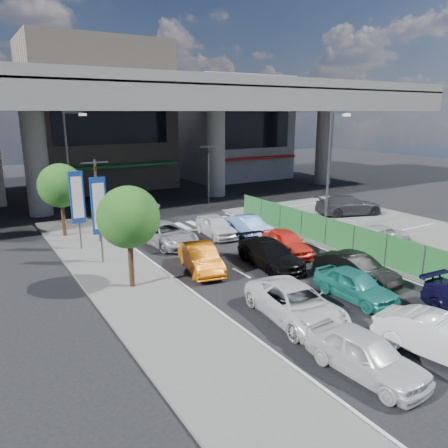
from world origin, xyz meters
TOP-DOWN VIEW (x-y plane):
  - ground at (0.00, 0.00)m, footprint 120.00×120.00m
  - parking_lot at (11.00, 2.00)m, footprint 12.00×28.00m
  - sidewalk_left at (-7.00, 4.00)m, footprint 4.00×30.00m
  - fence_run at (5.30, 1.00)m, footprint 0.16×22.00m
  - expressway at (0.00, 22.00)m, footprint 64.00×14.00m
  - building_center at (0.00, 32.97)m, footprint 14.00×10.90m
  - building_east at (16.00, 31.97)m, footprint 12.00×10.90m
  - traffic_light_left at (-6.20, 12.00)m, footprint 1.60×1.24m
  - traffic_light_right at (5.50, 19.00)m, footprint 1.60×1.24m
  - street_lamp_right at (7.17, 6.00)m, footprint 1.65×0.22m
  - street_lamp_left at (-6.33, 18.00)m, footprint 1.65×0.22m
  - signboard_near at (-7.20, 7.99)m, footprint 0.80×0.14m
  - signboard_far at (-7.60, 10.99)m, footprint 0.80×0.14m
  - tree_near at (-7.00, 4.00)m, footprint 2.80×2.80m
  - tree_far at (-7.80, 14.50)m, footprint 2.80×2.80m
  - van_white_back_left at (-3.18, -6.31)m, footprint 1.93×4.16m
  - hatch_white_back_mid at (-0.30, -6.89)m, footprint 2.27×4.40m
  - sedan_white_mid_left at (-2.62, -2.38)m, footprint 2.82×5.18m
  - taxi_teal_mid at (0.87, -2.19)m, footprint 1.66×3.96m
  - hatch_black_mid_right at (2.34, -0.90)m, footprint 1.86×4.31m
  - taxi_orange_left at (-3.18, 4.41)m, footprint 2.33×4.41m
  - sedan_black_mid at (0.24, 3.06)m, footprint 2.37×4.91m
  - taxi_orange_right at (2.34, 4.27)m, footprint 2.31×4.27m
  - wagon_silver_front_left at (-2.90, 9.49)m, footprint 3.10×5.28m
  - sedan_white_front_mid at (0.74, 9.54)m, footprint 2.06×4.20m
  - kei_truck_front_right at (2.52, 8.33)m, footprint 1.63×4.18m
  - crossing_wagon_silver at (-2.09, 18.43)m, footprint 5.58×3.36m
  - parked_sedan_white at (7.98, 2.30)m, footprint 4.12×1.69m
  - parked_sedan_dgrey at (12.67, 9.28)m, footprint 5.64×3.59m
  - traffic_cone at (7.55, 2.82)m, footprint 0.41×0.41m

SIDE VIEW (x-z plane):
  - ground at x=0.00m, z-range 0.00..0.00m
  - parking_lot at x=11.00m, z-range 0.00..0.06m
  - sidewalk_left at x=-7.00m, z-range 0.00..0.12m
  - traffic_cone at x=7.55m, z-range 0.06..0.71m
  - taxi_teal_mid at x=0.87m, z-range 0.00..1.34m
  - kei_truck_front_right at x=2.52m, z-range 0.00..1.36m
  - sedan_white_mid_left at x=-2.62m, z-range 0.00..1.38m
  - van_white_back_left at x=-3.18m, z-range 0.00..1.38m
  - hatch_white_back_mid at x=-0.30m, z-range 0.00..1.38m
  - hatch_black_mid_right at x=2.34m, z-range 0.00..1.38m
  - taxi_orange_left at x=-3.18m, z-range 0.00..1.38m
  - sedan_black_mid at x=0.24m, z-range 0.00..1.38m
  - taxi_orange_right at x=2.34m, z-range 0.00..1.38m
  - wagon_silver_front_left at x=-2.90m, z-range 0.00..1.38m
  - sedan_white_front_mid at x=0.74m, z-range 0.00..1.38m
  - crossing_wagon_silver at x=-2.09m, z-range 0.00..1.45m
  - parked_sedan_white at x=7.98m, z-range 0.06..1.46m
  - parked_sedan_dgrey at x=12.67m, z-range 0.06..1.58m
  - fence_run at x=5.30m, z-range 0.00..1.80m
  - signboard_near at x=-7.20m, z-range 0.71..5.41m
  - signboard_far at x=-7.60m, z-range 0.71..5.41m
  - tree_near at x=-7.00m, z-range 0.99..5.79m
  - tree_far at x=-7.80m, z-range 0.99..5.79m
  - traffic_light_left at x=-6.20m, z-range 1.34..6.54m
  - traffic_light_right at x=5.50m, z-range 1.34..6.54m
  - street_lamp_right at x=7.17m, z-range 0.77..8.77m
  - street_lamp_left at x=-6.33m, z-range 0.77..8.77m
  - building_east at x=16.00m, z-range -0.01..11.99m
  - building_center at x=0.00m, z-range -0.01..14.99m
  - expressway at x=0.00m, z-range 3.39..14.14m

